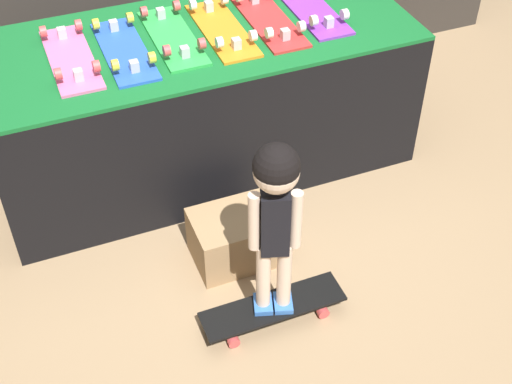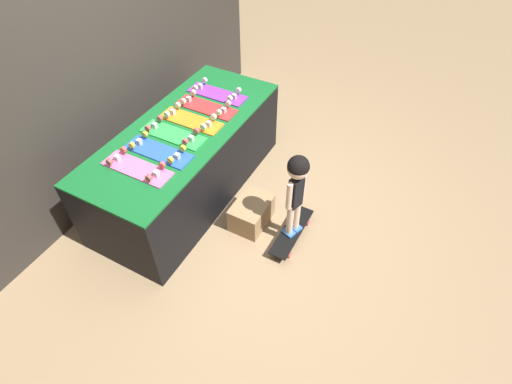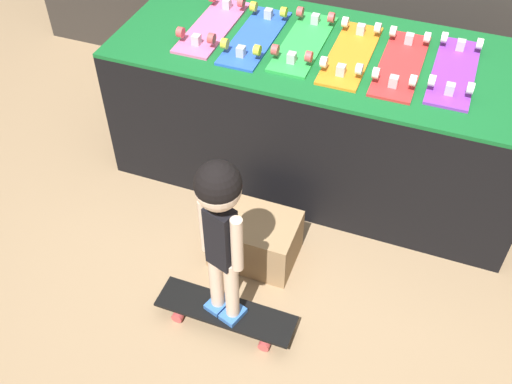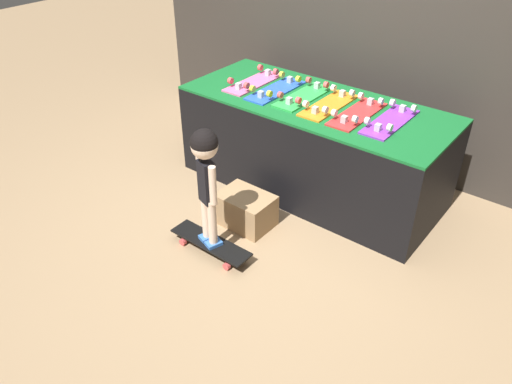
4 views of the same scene
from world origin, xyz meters
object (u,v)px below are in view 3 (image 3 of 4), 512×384
Objects in this scene: skateboard_blue_on_rack at (255,35)px; skateboard_red_on_rack at (401,63)px; child at (220,217)px; storage_box at (255,239)px; skateboard_orange_on_rack at (351,53)px; skateboard_green_on_rack at (304,41)px; skateboard_on_floor at (226,313)px; skateboard_pink_on_rack at (212,25)px; skateboard_purple_on_rack at (454,70)px.

skateboard_blue_on_rack is 1.00× the size of skateboard_red_on_rack.
child reaches higher than storage_box.
child is (0.29, -1.16, -0.09)m from skateboard_blue_on_rack.
child is 0.72m from storage_box.
skateboard_orange_on_rack is at bearing 73.59° from storage_box.
storage_box is (0.03, -0.77, -0.67)m from skateboard_green_on_rack.
child is 2.15× the size of storage_box.
skateboard_red_on_rack is 0.68× the size of child.
skateboard_on_floor is at bearing -100.09° from skateboard_orange_on_rack.
skateboard_on_floor is at bearing -88.12° from storage_box.
skateboard_orange_on_rack and skateboard_red_on_rack have the same top height.
skateboard_red_on_rack is at bearing 0.56° from skateboard_blue_on_rack.
skateboard_pink_on_rack is at bearing -178.77° from skateboard_green_on_rack.
storage_box is at bearing 109.66° from child.
skateboard_red_on_rack is (0.50, -0.03, 0.00)m from skateboard_green_on_rack.
child is at bearing -90.00° from skateboard_on_floor.
skateboard_purple_on_rack is (0.50, 0.02, 0.00)m from skateboard_orange_on_rack.
skateboard_pink_on_rack is 1.49m from skateboard_on_floor.
skateboard_purple_on_rack reaches higher than skateboard_on_floor.
skateboard_orange_on_rack is at bearing 178.73° from skateboard_red_on_rack.
storage_box is (0.53, -0.76, -0.67)m from skateboard_pink_on_rack.
storage_box is at bearing -106.41° from skateboard_orange_on_rack.
skateboard_pink_on_rack is 0.94× the size of skateboard_on_floor.
skateboard_green_on_rack is at bearing 92.02° from storage_box.
skateboard_pink_on_rack is 0.50m from skateboard_green_on_rack.
skateboard_red_on_rack is 1.26m from child.
skateboard_blue_on_rack is at bearing 121.85° from child.
skateboard_pink_on_rack is 0.75m from skateboard_orange_on_rack.
skateboard_pink_on_rack is at bearing 179.14° from skateboard_red_on_rack.
storage_box is at bearing -55.44° from skateboard_pink_on_rack.
skateboard_orange_on_rack reaches higher than storage_box.
skateboard_green_on_rack is at bearing 1.23° from skateboard_pink_on_rack.
skateboard_blue_on_rack is (0.25, -0.02, 0.00)m from skateboard_pink_on_rack.
skateboard_orange_on_rack is (0.25, -0.02, 0.00)m from skateboard_green_on_rack.
skateboard_green_on_rack is 1.40m from skateboard_on_floor.
skateboard_on_floor is at bearing -65.44° from skateboard_pink_on_rack.
skateboard_green_on_rack is at bearing 7.56° from skateboard_blue_on_rack.
skateboard_blue_on_rack is 1.00m from skateboard_purple_on_rack.
skateboard_purple_on_rack is at bearing 0.35° from skateboard_green_on_rack.
skateboard_on_floor is (0.29, -1.16, -0.73)m from skateboard_blue_on_rack.
skateboard_purple_on_rack is 1.57m from skateboard_on_floor.
skateboard_red_on_rack is (0.75, 0.01, 0.00)m from skateboard_blue_on_rack.
skateboard_red_on_rack is at bearing -2.96° from skateboard_green_on_rack.
skateboard_blue_on_rack is 1.00× the size of skateboard_green_on_rack.
skateboard_blue_on_rack and skateboard_red_on_rack have the same top height.
skateboard_pink_on_rack and skateboard_orange_on_rack have the same top height.
skateboard_on_floor is 0.42m from storage_box.
skateboard_blue_on_rack reaches higher than skateboard_on_floor.
skateboard_on_floor is (-0.71, -1.20, -0.73)m from skateboard_purple_on_rack.
skateboard_green_on_rack is 0.94× the size of skateboard_on_floor.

